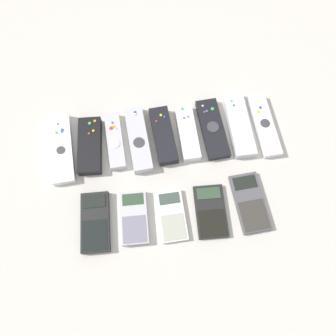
{
  "coord_description": "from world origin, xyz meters",
  "views": [
    {
      "loc": [
        -0.04,
        -0.27,
        0.79
      ],
      "look_at": [
        0.0,
        0.02,
        0.01
      ],
      "focal_mm": 35.0,
      "sensor_mm": 36.0,
      "label": 1
    }
  ],
  "objects_px": {
    "remote_1": "(90,146)",
    "calculator_3": "(211,211)",
    "remote_2": "(115,141)",
    "calculator_2": "(172,216)",
    "remote_5": "(188,133)",
    "calculator_0": "(95,222)",
    "calculator_1": "(134,218)",
    "remote_6": "(212,129)",
    "remote_7": "(239,124)",
    "remote_8": "(264,125)",
    "remote_3": "(138,139)",
    "remote_4": "(163,135)",
    "remote_0": "(62,148)",
    "calculator_4": "(250,202)"
  },
  "relations": [
    {
      "from": "calculator_2",
      "to": "calculator_3",
      "type": "relative_size",
      "value": 0.94
    },
    {
      "from": "remote_1",
      "to": "remote_8",
      "type": "bearing_deg",
      "value": 3.52
    },
    {
      "from": "remote_3",
      "to": "calculator_3",
      "type": "xyz_separation_m",
      "value": [
        0.16,
        -0.22,
        -0.01
      ]
    },
    {
      "from": "remote_2",
      "to": "remote_3",
      "type": "bearing_deg",
      "value": -6.06
    },
    {
      "from": "remote_2",
      "to": "calculator_1",
      "type": "xyz_separation_m",
      "value": [
        0.03,
        -0.21,
        -0.0
      ]
    },
    {
      "from": "remote_0",
      "to": "remote_3",
      "type": "bearing_deg",
      "value": -3.08
    },
    {
      "from": "remote_5",
      "to": "remote_1",
      "type": "bearing_deg",
      "value": -179.46
    },
    {
      "from": "remote_2",
      "to": "calculator_2",
      "type": "height_order",
      "value": "remote_2"
    },
    {
      "from": "remote_3",
      "to": "remote_7",
      "type": "relative_size",
      "value": 1.0
    },
    {
      "from": "remote_1",
      "to": "remote_5",
      "type": "xyz_separation_m",
      "value": [
        0.26,
        0.01,
        -0.0
      ]
    },
    {
      "from": "calculator_1",
      "to": "calculator_4",
      "type": "bearing_deg",
      "value": 2.5
    },
    {
      "from": "remote_7",
      "to": "calculator_2",
      "type": "height_order",
      "value": "remote_7"
    },
    {
      "from": "calculator_0",
      "to": "calculator_3",
      "type": "bearing_deg",
      "value": 0.28
    },
    {
      "from": "remote_1",
      "to": "remote_7",
      "type": "height_order",
      "value": "remote_1"
    },
    {
      "from": "remote_3",
      "to": "remote_6",
      "type": "height_order",
      "value": "remote_3"
    },
    {
      "from": "remote_1",
      "to": "calculator_0",
      "type": "distance_m",
      "value": 0.2
    },
    {
      "from": "calculator_0",
      "to": "calculator_1",
      "type": "xyz_separation_m",
      "value": [
        0.09,
        -0.0,
        0.0
      ]
    },
    {
      "from": "remote_5",
      "to": "remote_6",
      "type": "relative_size",
      "value": 0.9
    },
    {
      "from": "remote_6",
      "to": "remote_2",
      "type": "bearing_deg",
      "value": 177.57
    },
    {
      "from": "remote_1",
      "to": "remote_6",
      "type": "bearing_deg",
      "value": 5.02
    },
    {
      "from": "remote_4",
      "to": "remote_1",
      "type": "bearing_deg",
      "value": 177.55
    },
    {
      "from": "remote_1",
      "to": "calculator_3",
      "type": "relative_size",
      "value": 1.19
    },
    {
      "from": "remote_6",
      "to": "remote_7",
      "type": "height_order",
      "value": "remote_7"
    },
    {
      "from": "remote_7",
      "to": "calculator_1",
      "type": "height_order",
      "value": "remote_7"
    },
    {
      "from": "remote_5",
      "to": "calculator_4",
      "type": "relative_size",
      "value": 1.04
    },
    {
      "from": "remote_4",
      "to": "calculator_1",
      "type": "xyz_separation_m",
      "value": [
        -0.1,
        -0.21,
        -0.0
      ]
    },
    {
      "from": "remote_2",
      "to": "calculator_1",
      "type": "height_order",
      "value": "remote_2"
    },
    {
      "from": "remote_8",
      "to": "remote_7",
      "type": "bearing_deg",
      "value": 169.24
    },
    {
      "from": "remote_2",
      "to": "remote_7",
      "type": "distance_m",
      "value": 0.33
    },
    {
      "from": "remote_5",
      "to": "calculator_0",
      "type": "bearing_deg",
      "value": -141.6
    },
    {
      "from": "remote_7",
      "to": "remote_1",
      "type": "bearing_deg",
      "value": -178.38
    },
    {
      "from": "remote_5",
      "to": "calculator_1",
      "type": "height_order",
      "value": "remote_5"
    },
    {
      "from": "remote_2",
      "to": "remote_4",
      "type": "height_order",
      "value": "remote_4"
    },
    {
      "from": "remote_8",
      "to": "remote_0",
      "type": "bearing_deg",
      "value": 177.95
    },
    {
      "from": "remote_7",
      "to": "calculator_2",
      "type": "bearing_deg",
      "value": -133.7
    },
    {
      "from": "remote_5",
      "to": "remote_6",
      "type": "bearing_deg",
      "value": 2.59
    },
    {
      "from": "remote_1",
      "to": "calculator_4",
      "type": "height_order",
      "value": "remote_1"
    },
    {
      "from": "remote_1",
      "to": "calculator_4",
      "type": "distance_m",
      "value": 0.43
    },
    {
      "from": "remote_8",
      "to": "calculator_1",
      "type": "distance_m",
      "value": 0.42
    },
    {
      "from": "remote_3",
      "to": "calculator_1",
      "type": "relative_size",
      "value": 1.44
    },
    {
      "from": "remote_8",
      "to": "calculator_0",
      "type": "distance_m",
      "value": 0.51
    },
    {
      "from": "remote_8",
      "to": "remote_2",
      "type": "bearing_deg",
      "value": 177.32
    },
    {
      "from": "calculator_2",
      "to": "calculator_3",
      "type": "xyz_separation_m",
      "value": [
        0.1,
        -0.0,
        -0.0
      ]
    },
    {
      "from": "remote_3",
      "to": "remote_0",
      "type": "bearing_deg",
      "value": 176.48
    },
    {
      "from": "remote_4",
      "to": "calculator_3",
      "type": "height_order",
      "value": "remote_4"
    },
    {
      "from": "remote_6",
      "to": "calculator_4",
      "type": "distance_m",
      "value": 0.22
    },
    {
      "from": "remote_6",
      "to": "remote_8",
      "type": "distance_m",
      "value": 0.14
    },
    {
      "from": "remote_2",
      "to": "remote_5",
      "type": "bearing_deg",
      "value": -3.08
    },
    {
      "from": "remote_2",
      "to": "remote_5",
      "type": "distance_m",
      "value": 0.19
    },
    {
      "from": "remote_0",
      "to": "calculator_1",
      "type": "distance_m",
      "value": 0.27
    }
  ]
}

